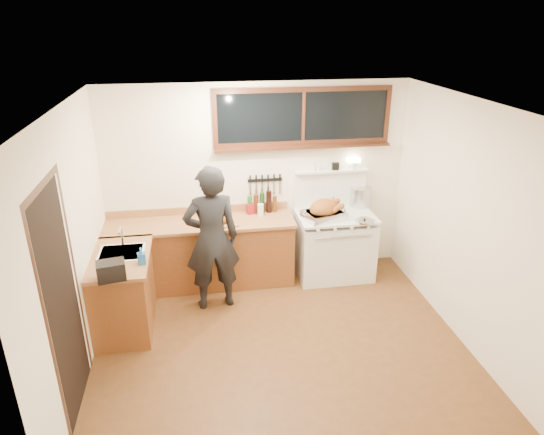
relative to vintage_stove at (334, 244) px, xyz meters
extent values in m
cube|color=#543016|center=(-1.00, -1.41, -0.48)|extent=(4.00, 3.50, 0.02)
cube|color=white|center=(-1.00, 0.36, 0.83)|extent=(4.00, 0.05, 2.60)
cube|color=white|center=(-1.00, -3.19, 0.83)|extent=(4.00, 0.05, 2.60)
cube|color=white|center=(-3.03, -1.41, 0.83)|extent=(0.05, 3.50, 2.60)
cube|color=white|center=(1.02, -1.41, 0.83)|extent=(0.05, 3.50, 2.60)
cube|color=white|center=(-1.00, -1.41, 2.16)|extent=(4.00, 3.50, 0.05)
cube|color=brown|center=(-1.80, 0.04, -0.04)|extent=(2.40, 0.60, 0.86)
cube|color=#A16B40|center=(-1.80, 0.03, 0.41)|extent=(2.44, 0.64, 0.04)
cube|color=#A16B40|center=(-1.80, 0.32, 0.48)|extent=(2.40, 0.03, 0.10)
sphere|color=#B78C38|center=(-2.80, -0.24, 0.23)|extent=(0.03, 0.03, 0.03)
sphere|color=#B78C38|center=(-2.30, -0.24, 0.23)|extent=(0.03, 0.03, 0.03)
sphere|color=#B78C38|center=(-1.80, -0.24, 0.23)|extent=(0.03, 0.03, 0.03)
sphere|color=#B78C38|center=(-1.30, -0.24, 0.23)|extent=(0.03, 0.03, 0.03)
sphere|color=#B78C38|center=(-0.85, -0.24, 0.23)|extent=(0.03, 0.03, 0.03)
cube|color=brown|center=(-2.70, -0.79, -0.04)|extent=(0.60, 1.05, 0.86)
cube|color=#A16B40|center=(-2.69, -0.79, 0.41)|extent=(0.64, 1.09, 0.04)
cube|color=white|center=(-2.68, -0.71, 0.37)|extent=(0.45, 0.40, 0.14)
cube|color=white|center=(-2.68, -0.71, 0.44)|extent=(0.50, 0.45, 0.01)
cylinder|color=silver|center=(-2.68, -0.53, 0.55)|extent=(0.02, 0.02, 0.24)
cylinder|color=silver|center=(-2.68, -0.61, 0.66)|extent=(0.02, 0.18, 0.02)
cube|color=white|center=(0.00, -0.01, -0.06)|extent=(1.00, 0.70, 0.82)
cube|color=white|center=(0.00, -0.01, 0.42)|extent=(1.02, 0.72, 0.03)
cube|color=white|center=(0.00, -0.35, 0.05)|extent=(0.88, 0.02, 0.46)
cylinder|color=silver|center=(0.00, -0.38, 0.27)|extent=(0.75, 0.02, 0.02)
cylinder|color=white|center=(-0.33, -0.37, 0.38)|extent=(0.04, 0.03, 0.04)
cylinder|color=white|center=(-0.11, -0.37, 0.38)|extent=(0.04, 0.03, 0.04)
cylinder|color=white|center=(0.11, -0.37, 0.38)|extent=(0.04, 0.03, 0.04)
cylinder|color=white|center=(0.33, -0.37, 0.38)|extent=(0.04, 0.03, 0.04)
cube|color=white|center=(0.00, 0.31, 0.68)|extent=(1.00, 0.05, 0.50)
cube|color=white|center=(0.00, 0.28, 0.95)|extent=(1.00, 0.12, 0.03)
cylinder|color=white|center=(0.30, 0.28, 1.01)|extent=(0.09, 0.09, 0.09)
cube|color=#FFE5B2|center=(0.30, 0.28, 1.09)|extent=(0.17, 0.08, 0.06)
cube|color=black|center=(0.05, 0.28, 1.01)|extent=(0.09, 0.05, 0.10)
cylinder|color=white|center=(-0.18, 0.28, 1.01)|extent=(0.04, 0.04, 0.09)
cylinder|color=white|center=(-0.24, 0.28, 1.01)|extent=(0.04, 0.04, 0.09)
cube|color=black|center=(-0.40, 0.32, 1.68)|extent=(2.20, 0.01, 0.62)
cube|color=#32170E|center=(-0.40, 0.32, 2.02)|extent=(2.32, 0.04, 0.06)
cube|color=#32170E|center=(-0.40, 0.32, 1.34)|extent=(2.32, 0.04, 0.06)
cube|color=#32170E|center=(-1.53, 0.32, 1.68)|extent=(0.06, 0.04, 0.62)
cube|color=#32170E|center=(0.73, 0.32, 1.68)|extent=(0.06, 0.04, 0.62)
cube|color=#32170E|center=(-0.40, 0.32, 1.68)|extent=(0.04, 0.04, 0.62)
cube|color=#32170E|center=(-0.40, 0.27, 1.30)|extent=(2.32, 0.13, 0.03)
cube|color=black|center=(-2.99, -1.96, 0.58)|extent=(0.01, 0.86, 2.10)
cube|color=#32170E|center=(-2.99, -2.45, 0.58)|extent=(0.01, 0.07, 2.10)
cube|color=#32170E|center=(-2.99, -1.48, 0.58)|extent=(0.01, 0.07, 2.10)
cube|color=#32170E|center=(-2.99, -1.96, 1.67)|extent=(0.01, 1.04, 0.07)
cube|color=black|center=(-0.90, 0.33, 0.85)|extent=(0.46, 0.02, 0.04)
cube|color=silver|center=(-1.10, 0.31, 0.74)|extent=(0.02, 0.00, 0.18)
cube|color=black|center=(-1.10, 0.31, 0.88)|extent=(0.02, 0.02, 0.10)
cube|color=silver|center=(-1.02, 0.31, 0.74)|extent=(0.02, 0.00, 0.18)
cube|color=black|center=(-1.02, 0.31, 0.88)|extent=(0.02, 0.02, 0.10)
cube|color=silver|center=(-0.94, 0.31, 0.74)|extent=(0.02, 0.00, 0.18)
cube|color=black|center=(-0.94, 0.31, 0.88)|extent=(0.02, 0.02, 0.10)
cube|color=silver|center=(-0.86, 0.31, 0.74)|extent=(0.03, 0.00, 0.18)
cube|color=black|center=(-0.86, 0.31, 0.88)|extent=(0.02, 0.02, 0.10)
cube|color=silver|center=(-0.78, 0.31, 0.74)|extent=(0.03, 0.00, 0.18)
cube|color=black|center=(-0.78, 0.31, 0.88)|extent=(0.02, 0.02, 0.10)
cube|color=silver|center=(-0.70, 0.31, 0.74)|extent=(0.03, 0.00, 0.18)
cube|color=black|center=(-0.70, 0.31, 0.88)|extent=(0.02, 0.02, 0.10)
imported|color=black|center=(-1.67, -0.51, 0.44)|extent=(0.71, 0.51, 1.81)
imported|color=#2261AE|center=(-2.43, -1.00, 0.52)|extent=(0.09, 0.09, 0.18)
cube|color=black|center=(-2.70, -1.29, 0.53)|extent=(0.31, 0.24, 0.19)
cube|color=#A16B40|center=(-1.53, -0.09, 0.44)|extent=(0.44, 0.36, 0.02)
ellipsoid|color=#96511B|center=(-1.53, -0.09, 0.51)|extent=(0.24, 0.19, 0.13)
sphere|color=#96511B|center=(-1.43, -0.04, 0.53)|extent=(0.05, 0.05, 0.05)
sphere|color=#96511B|center=(-1.43, -0.14, 0.53)|extent=(0.05, 0.05, 0.05)
cube|color=silver|center=(-0.20, -0.11, 0.48)|extent=(0.59, 0.50, 0.10)
cube|color=#3F3F42|center=(-0.20, -0.11, 0.52)|extent=(0.52, 0.43, 0.03)
torus|color=silver|center=(-0.46, -0.11, 0.53)|extent=(0.04, 0.10, 0.10)
torus|color=silver|center=(0.07, -0.11, 0.53)|extent=(0.04, 0.10, 0.10)
ellipsoid|color=#96511B|center=(-0.20, -0.11, 0.57)|extent=(0.46, 0.39, 0.25)
cylinder|color=#96511B|center=(-0.06, -0.21, 0.59)|extent=(0.15, 0.10, 0.11)
sphere|color=#96511B|center=(0.01, -0.21, 0.63)|extent=(0.08, 0.08, 0.08)
cylinder|color=#96511B|center=(-0.06, -0.02, 0.59)|extent=(0.15, 0.10, 0.11)
sphere|color=#96511B|center=(0.01, -0.02, 0.63)|extent=(0.08, 0.08, 0.08)
cylinder|color=silver|center=(0.42, 0.25, 0.57)|extent=(0.33, 0.33, 0.27)
cylinder|color=silver|center=(-0.01, 0.13, 0.50)|extent=(0.23, 0.23, 0.13)
cylinder|color=black|center=(0.03, 0.24, 0.56)|extent=(0.08, 0.17, 0.02)
cylinder|color=silver|center=(0.30, -0.30, 0.44)|extent=(0.32, 0.32, 0.02)
sphere|color=black|center=(0.30, -0.30, 0.46)|extent=(0.03, 0.03, 0.03)
cube|color=maroon|center=(-1.12, 0.21, 0.50)|extent=(0.11, 0.10, 0.14)
cylinder|color=white|center=(-0.99, 0.13, 0.51)|extent=(0.09, 0.09, 0.15)
cylinder|color=black|center=(-1.12, 0.22, 0.56)|extent=(0.06, 0.06, 0.25)
cylinder|color=black|center=(-1.04, 0.22, 0.56)|extent=(0.07, 0.07, 0.26)
cylinder|color=black|center=(-0.96, 0.22, 0.57)|extent=(0.06, 0.06, 0.28)
cylinder|color=black|center=(-0.87, 0.22, 0.58)|extent=(0.07, 0.07, 0.30)
cylinder|color=black|center=(-0.79, 0.22, 0.54)|extent=(0.06, 0.06, 0.22)
camera|label=1|loc=(-1.80, -5.75, 2.89)|focal=32.00mm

